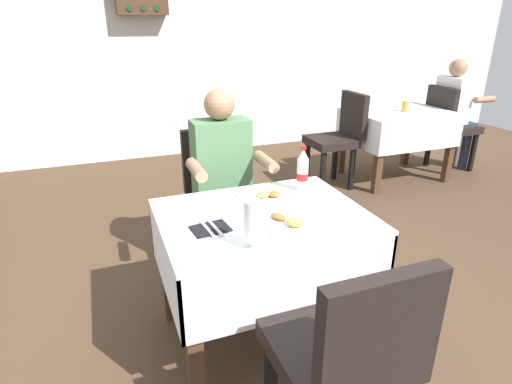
{
  "coord_description": "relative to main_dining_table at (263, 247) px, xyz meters",
  "views": [
    {
      "loc": [
        -0.69,
        -1.56,
        1.63
      ],
      "look_at": [
        0.01,
        0.28,
        0.83
      ],
      "focal_mm": 29.38,
      "sensor_mm": 36.0,
      "label": 1
    }
  ],
  "objects": [
    {
      "name": "ground_plane",
      "position": [
        -0.01,
        -0.18,
        -0.56
      ],
      "size": [
        11.0,
        11.0,
        0.0
      ],
      "primitive_type": "plane",
      "color": "#473323"
    },
    {
      "name": "background_chair_right",
      "position": [
        3.04,
        1.89,
        -0.01
      ],
      "size": [
        0.5,
        0.44,
        0.97
      ],
      "color": "black",
      "rests_on": "ground"
    },
    {
      "name": "background_chair_left",
      "position": [
        1.59,
        1.89,
        -0.01
      ],
      "size": [
        0.5,
        0.44,
        0.97
      ],
      "color": "black",
      "rests_on": "ground"
    },
    {
      "name": "seated_diner_far",
      "position": [
        0.0,
        0.68,
        0.15
      ],
      "size": [
        0.5,
        0.46,
        1.26
      ],
      "color": "#282D42",
      "rests_on": "ground"
    },
    {
      "name": "plate_near_camera",
      "position": [
        0.07,
        -0.15,
        0.2
      ],
      "size": [
        0.25,
        0.25,
        0.06
      ],
      "color": "white",
      "rests_on": "main_dining_table"
    },
    {
      "name": "cola_bottle_primary",
      "position": [
        0.32,
        0.21,
        0.3
      ],
      "size": [
        0.07,
        0.07,
        0.26
      ],
      "color": "silver",
      "rests_on": "main_dining_table"
    },
    {
      "name": "beer_glass_left",
      "position": [
        -0.16,
        -0.29,
        0.3
      ],
      "size": [
        0.08,
        0.08,
        0.21
      ],
      "color": "white",
      "rests_on": "main_dining_table"
    },
    {
      "name": "background_table_tumbler",
      "position": [
        2.34,
        1.83,
        0.24
      ],
      "size": [
        0.06,
        0.06,
        0.11
      ],
      "primitive_type": "cylinder",
      "color": "#C68928",
      "rests_on": "background_dining_table"
    },
    {
      "name": "chair_far_diner_seat",
      "position": [
        -0.0,
        0.78,
        -0.01
      ],
      "size": [
        0.44,
        0.5,
        0.97
      ],
      "color": "black",
      "rests_on": "ground"
    },
    {
      "name": "background_patron",
      "position": [
        3.09,
        1.89,
        0.15
      ],
      "size": [
        0.46,
        0.5,
        1.26
      ],
      "color": "#282D42",
      "rests_on": "ground"
    },
    {
      "name": "plate_far_diner",
      "position": [
        0.08,
        0.17,
        0.2
      ],
      "size": [
        0.25,
        0.25,
        0.05
      ],
      "color": "white",
      "rests_on": "main_dining_table"
    },
    {
      "name": "background_dining_table",
      "position": [
        2.32,
        1.89,
        0.0
      ],
      "size": [
        1.03,
        0.8,
        0.75
      ],
      "color": "white",
      "rests_on": "ground"
    },
    {
      "name": "main_dining_table",
      "position": [
        0.0,
        0.0,
        0.0
      ],
      "size": [
        1.02,
        0.78,
        0.75
      ],
      "color": "white",
      "rests_on": "ground"
    },
    {
      "name": "napkin_cutlery_set",
      "position": [
        -0.29,
        -0.07,
        0.19
      ],
      "size": [
        0.18,
        0.19,
        0.01
      ],
      "color": "black",
      "rests_on": "main_dining_table"
    },
    {
      "name": "chair_near_camera_side",
      "position": [
        -0.0,
        -0.78,
        -0.01
      ],
      "size": [
        0.44,
        0.5,
        0.97
      ],
      "color": "black",
      "rests_on": "ground"
    },
    {
      "name": "back_wall",
      "position": [
        -0.01,
        3.68,
        0.98
      ],
      "size": [
        11.0,
        0.12,
        3.1
      ],
      "primitive_type": "cube",
      "color": "silver",
      "rests_on": "ground"
    }
  ]
}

